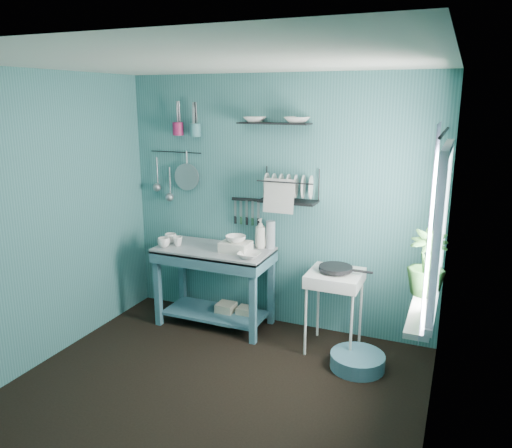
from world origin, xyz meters
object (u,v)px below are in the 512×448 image
at_px(work_counter, 215,287).
at_px(floor_basin, 357,361).
at_px(dish_rack, 289,186).
at_px(storage_tin_large, 226,313).
at_px(soap_bottle, 260,233).
at_px(colander, 187,177).
at_px(mug_right, 171,238).
at_px(wash_tub, 236,247).
at_px(potted_plant, 427,263).
at_px(hotplate_stand, 334,311).
at_px(utensil_cup_magenta, 178,129).
at_px(mug_mid, 178,241).
at_px(utensil_cup_teal, 195,130).
at_px(storage_tin_small, 245,316).
at_px(frying_pan, 336,268).
at_px(mug_left, 164,242).
at_px(water_bottle, 271,235).

bearing_deg(work_counter, floor_basin, -7.35).
relative_size(dish_rack, storage_tin_large, 2.50).
distance_m(soap_bottle, colander, 1.00).
xyz_separation_m(work_counter, mug_right, (-0.50, 0.00, 0.46)).
xyz_separation_m(work_counter, wash_tub, (0.25, -0.02, 0.46)).
bearing_deg(storage_tin_large, potted_plant, -15.58).
relative_size(wash_tub, hotplate_stand, 0.37).
relative_size(wash_tub, colander, 1.00).
bearing_deg(utensil_cup_magenta, potted_plant, -15.90).
height_order(mug_mid, utensil_cup_teal, utensil_cup_teal).
bearing_deg(soap_bottle, storage_tin_small, -135.00).
bearing_deg(frying_pan, colander, 169.31).
relative_size(work_counter, storage_tin_small, 5.75).
bearing_deg(wash_tub, storage_tin_small, 63.43).
bearing_deg(wash_tub, storage_tin_large, 154.98).
height_order(colander, potted_plant, colander).
relative_size(work_counter, mug_right, 9.35).
height_order(mug_left, mug_mid, mug_left).
bearing_deg(mug_right, hotplate_stand, -1.79).
xyz_separation_m(mug_mid, water_bottle, (0.90, 0.28, 0.09)).
height_order(work_counter, dish_rack, dish_rack).
bearing_deg(mug_left, dish_rack, 16.12).
distance_m(water_bottle, potted_plant, 1.68).
height_order(hotplate_stand, utensil_cup_magenta, utensil_cup_magenta).
relative_size(mug_left, mug_mid, 1.23).
relative_size(wash_tub, floor_basin, 0.60).
height_order(mug_left, soap_bottle, soap_bottle).
bearing_deg(soap_bottle, wash_tub, -127.69).
distance_m(utensil_cup_teal, floor_basin, 2.69).
bearing_deg(colander, storage_tin_small, -13.99).
relative_size(work_counter, soap_bottle, 3.85).
bearing_deg(utensil_cup_magenta, wash_tub, -18.61).
xyz_separation_m(hotplate_stand, storage_tin_small, (-0.95, 0.13, -0.28)).
bearing_deg(utensil_cup_teal, mug_left, -113.64).
bearing_deg(work_counter, potted_plant, -9.48).
xyz_separation_m(frying_pan, utensil_cup_teal, (-1.56, 0.29, 1.16)).
distance_m(wash_tub, soap_bottle, 0.30).
distance_m(mug_mid, storage_tin_large, 0.90).
distance_m(water_bottle, floor_basin, 1.45).
distance_m(mug_mid, utensil_cup_magenta, 1.15).
distance_m(utensil_cup_teal, colander, 0.51).
xyz_separation_m(water_bottle, potted_plant, (1.52, -0.71, 0.12)).
xyz_separation_m(soap_bottle, potted_plant, (1.62, -0.69, 0.11)).
distance_m(mug_left, wash_tub, 0.74).
height_order(soap_bottle, hotplate_stand, soap_bottle).
xyz_separation_m(potted_plant, storage_tin_small, (-1.74, 0.57, -0.98)).
xyz_separation_m(mug_mid, wash_tub, (0.63, 0.04, 0.00)).
distance_m(mug_right, wash_tub, 0.75).
height_order(storage_tin_small, floor_basin, storage_tin_small).
relative_size(mug_left, utensil_cup_magenta, 0.95).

